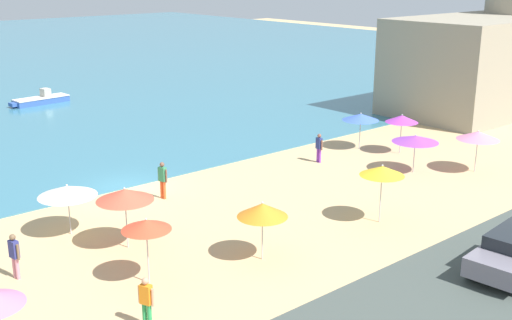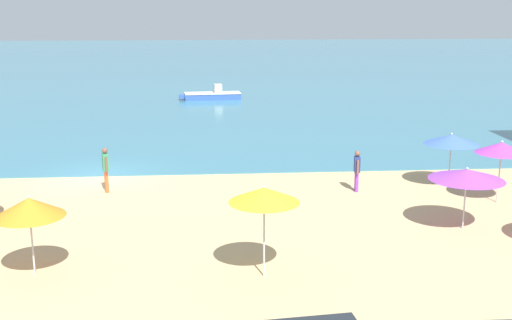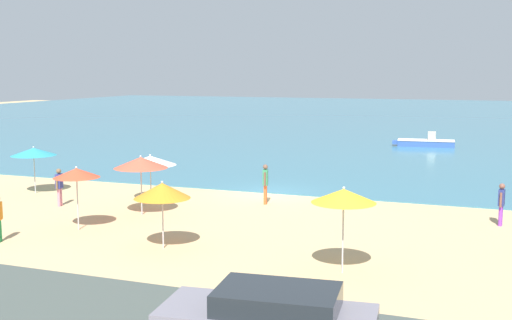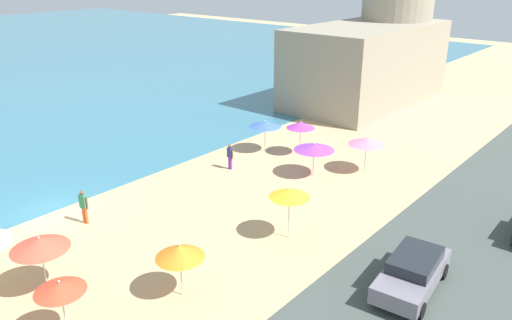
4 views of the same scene
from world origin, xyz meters
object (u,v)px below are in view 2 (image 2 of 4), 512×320
at_px(beach_umbrella_10, 264,195).
at_px(bather_2, 357,169).
at_px(beach_umbrella_0, 467,175).
at_px(beach_umbrella_6, 29,207).
at_px(beach_umbrella_11, 451,139).
at_px(skiff_nearshore, 212,95).
at_px(bather_1, 106,167).
at_px(beach_umbrella_8, 502,148).

xyz_separation_m(beach_umbrella_10, bather_2, (4.41, 7.93, -1.39)).
height_order(beach_umbrella_0, beach_umbrella_6, beach_umbrella_6).
relative_size(beach_umbrella_11, skiff_nearshore, 0.46).
distance_m(beach_umbrella_6, skiff_nearshore, 33.61).
height_order(beach_umbrella_11, bather_2, beach_umbrella_11).
bearing_deg(bather_1, beach_umbrella_11, -1.08).
relative_size(bather_2, skiff_nearshore, 0.34).
xyz_separation_m(beach_umbrella_11, skiff_nearshore, (-9.35, 25.35, -1.60)).
height_order(bather_1, bather_2, bather_1).
relative_size(beach_umbrella_6, beach_umbrella_10, 0.89).
xyz_separation_m(beach_umbrella_0, skiff_nearshore, (-7.97, 30.32, -1.48)).
bearing_deg(beach_umbrella_10, beach_umbrella_8, 33.00).
bearing_deg(beach_umbrella_0, beach_umbrella_6, -167.86).
height_order(beach_umbrella_8, bather_2, beach_umbrella_8).
bearing_deg(beach_umbrella_10, bather_1, 122.67).
bearing_deg(bather_2, beach_umbrella_10, -119.09).
height_order(beach_umbrella_8, beach_umbrella_11, beach_umbrella_8).
height_order(beach_umbrella_10, bather_2, beach_umbrella_10).
distance_m(beach_umbrella_10, beach_umbrella_11, 11.76).
xyz_separation_m(beach_umbrella_6, beach_umbrella_8, (15.64, 5.59, 0.12)).
xyz_separation_m(beach_umbrella_8, skiff_nearshore, (-10.40, 27.57, -1.72)).
distance_m(beach_umbrella_0, beach_umbrella_11, 5.16).
distance_m(beach_umbrella_11, bather_1, 13.85).
xyz_separation_m(beach_umbrella_6, skiff_nearshore, (5.24, 33.16, -1.61)).
distance_m(beach_umbrella_0, beach_umbrella_6, 13.51).
bearing_deg(skiff_nearshore, beach_umbrella_0, -75.27).
bearing_deg(beach_umbrella_11, bather_2, -174.48).
height_order(beach_umbrella_11, skiff_nearshore, beach_umbrella_11).
bearing_deg(beach_umbrella_10, beach_umbrella_0, 25.67).
bearing_deg(beach_umbrella_11, beach_umbrella_6, -151.84).
xyz_separation_m(beach_umbrella_0, beach_umbrella_11, (1.38, 4.97, 0.12)).
distance_m(beach_umbrella_10, skiff_nearshore, 33.73).
distance_m(beach_umbrella_6, bather_1, 8.16).
xyz_separation_m(beach_umbrella_10, skiff_nearshore, (-1.03, 33.66, -1.95)).
height_order(beach_umbrella_6, beach_umbrella_10, beach_umbrella_10).
bearing_deg(beach_umbrella_10, skiff_nearshore, 91.75).
height_order(beach_umbrella_8, beach_umbrella_10, beach_umbrella_10).
bearing_deg(beach_umbrella_0, beach_umbrella_10, -154.33).
height_order(beach_umbrella_6, bather_1, beach_umbrella_6).
xyz_separation_m(beach_umbrella_10, bather_1, (-5.49, 8.57, -1.31)).
xyz_separation_m(beach_umbrella_0, bather_1, (-12.44, 5.23, -0.84)).
bearing_deg(bather_2, beach_umbrella_11, 5.52).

